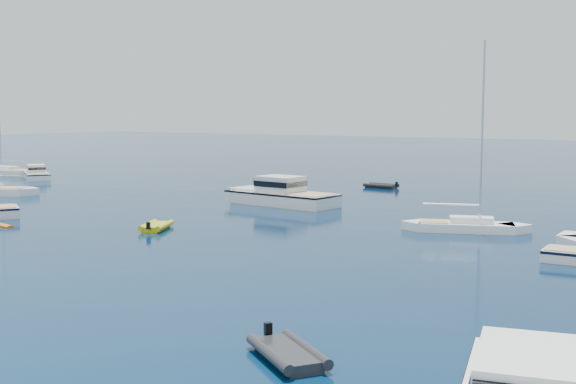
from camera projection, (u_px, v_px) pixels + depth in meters
name	position (u px, v px, depth m)	size (l,w,h in m)	color
motor_cruiser_centre	(278.00, 205.00, 62.55)	(3.65, 11.94, 3.14)	silver
motor_cruiser_far_l	(36.00, 179.00, 87.22)	(2.53, 8.28, 2.17)	white
sailboat_centre	(466.00, 231.00, 48.39)	(2.29, 8.79, 12.92)	white
sailboat_far_l	(8.00, 175.00, 92.12)	(2.84, 10.91, 16.04)	white
tender_yellow	(156.00, 230.00, 49.13)	(1.84, 3.28, 0.95)	#C0B80B
tender_grey_near	(288.00, 360.00, 23.17)	(1.94, 3.51, 0.95)	black
tender_grey_far	(381.00, 188.00, 76.41)	(1.99, 3.61, 0.95)	black
kayak_orange	(1.00, 226.00, 50.77)	(0.56, 2.86, 0.30)	orange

